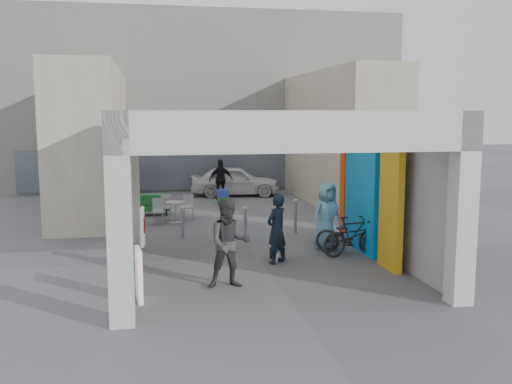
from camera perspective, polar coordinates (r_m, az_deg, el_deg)
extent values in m
plane|color=#58585D|center=(13.90, 0.14, -6.51)|extent=(90.00, 90.00, 0.00)
cube|color=#B9B9B4|center=(9.41, -13.50, -2.77)|extent=(0.40, 0.40, 3.50)
cube|color=#B9B9B4|center=(15.34, -12.34, 1.32)|extent=(0.40, 0.40, 3.50)
cube|color=#B9B9B4|center=(10.87, 19.96, -1.61)|extent=(0.40, 0.40, 3.50)
cube|color=#D8430C|center=(16.28, 9.28, 1.77)|extent=(0.40, 0.40, 3.50)
plane|color=silver|center=(12.37, -12.78, -0.23)|extent=(0.00, 6.40, 6.40)
plane|color=#A4A4A9|center=(13.51, 13.55, 0.42)|extent=(0.00, 6.40, 6.40)
cube|color=#0D84D5|center=(14.54, 10.52, -0.37)|extent=(0.15, 2.00, 2.80)
cube|color=gold|center=(12.90, 13.36, -1.50)|extent=(0.15, 1.00, 2.80)
plane|color=beige|center=(12.48, 1.00, 8.09)|extent=(6.40, 6.40, 0.00)
cube|color=#B9B9B4|center=(15.49, -1.25, 6.75)|extent=(6.40, 0.30, 0.70)
cube|color=#B9B9B4|center=(9.52, 4.64, 6.03)|extent=(6.40, 0.30, 0.70)
cube|color=white|center=(15.66, -1.35, 6.58)|extent=(4.20, 0.05, 0.55)
cube|color=silver|center=(27.35, -5.30, 8.99)|extent=(18.00, 4.00, 8.00)
cube|color=#515966|center=(25.43, -4.80, 2.31)|extent=(16.20, 0.06, 1.80)
cube|color=white|center=(25.21, -9.40, 6.29)|extent=(2.60, 0.06, 0.50)
cube|color=red|center=(25.52, -1.47, 6.41)|extent=(2.20, 0.06, 0.50)
cube|color=#BDB59D|center=(20.86, -16.05, 4.95)|extent=(2.00, 9.00, 5.00)
cube|color=#BDB59D|center=(21.90, 8.19, 5.30)|extent=(2.00, 9.00, 5.00)
cylinder|color=gray|center=(16.04, -7.40, -3.03)|extent=(0.09, 0.09, 0.87)
cylinder|color=gray|center=(15.96, -1.08, -3.07)|extent=(0.09, 0.09, 0.84)
cylinder|color=gray|center=(16.53, 3.97, -2.48)|extent=(0.09, 0.09, 0.97)
cube|color=white|center=(10.83, -11.63, -8.11)|extent=(0.15, 0.56, 1.00)
cube|color=red|center=(10.82, -11.42, -7.85)|extent=(0.09, 0.39, 0.40)
cube|color=white|center=(15.28, -11.29, -3.42)|extent=(0.11, 0.55, 1.00)
cube|color=red|center=(15.27, -11.15, -3.23)|extent=(0.06, 0.39, 0.40)
cylinder|color=#A8A8AD|center=(18.29, -8.06, -2.05)|extent=(0.05, 0.05, 0.65)
cylinder|color=#A8A8AD|center=(18.35, -8.04, -3.02)|extent=(0.40, 0.40, 0.02)
cylinder|color=#A8A8AD|center=(18.24, -8.08, -1.05)|extent=(0.63, 0.63, 0.05)
cube|color=#A8A8AD|center=(18.13, -9.74, -2.57)|extent=(0.34, 0.34, 0.41)
cube|color=#A8A8AD|center=(18.22, -9.78, -1.24)|extent=(0.34, 0.05, 0.41)
cube|color=#A8A8AD|center=(18.78, -6.74, -2.15)|extent=(0.34, 0.34, 0.41)
cube|color=#A8A8AD|center=(18.88, -6.79, -0.86)|extent=(0.34, 0.05, 0.41)
cube|color=#A8A8AD|center=(18.84, -8.95, -2.16)|extent=(0.34, 0.34, 0.41)
cube|color=#A8A8AD|center=(18.93, -8.99, -0.88)|extent=(0.34, 0.05, 0.41)
cube|color=black|center=(19.80, -10.22, -1.91)|extent=(1.06, 0.53, 0.27)
cube|color=#1A5C24|center=(19.64, -10.23, -1.59)|extent=(0.89, 0.31, 0.16)
cube|color=#1A5C24|center=(19.75, -10.25, -1.02)|extent=(0.89, 0.31, 0.16)
cube|color=#1A5C24|center=(19.85, -10.26, -0.46)|extent=(0.89, 0.31, 0.16)
cube|color=#1A5C24|center=(21.91, -3.32, -0.84)|extent=(0.48, 0.39, 0.28)
cube|color=#283F96|center=(21.87, -3.33, -0.11)|extent=(0.48, 0.39, 0.28)
cube|color=black|center=(13.66, 2.13, -6.22)|extent=(0.25, 0.34, 0.25)
cube|color=black|center=(13.49, 2.27, -5.57)|extent=(0.20, 0.17, 0.38)
cube|color=silver|center=(13.41, 2.35, -5.84)|extent=(0.16, 0.03, 0.36)
cylinder|color=silver|center=(13.44, 2.09, -6.36)|extent=(0.05, 0.05, 0.30)
cylinder|color=silver|center=(13.47, 2.58, -6.33)|extent=(0.05, 0.05, 0.30)
sphere|color=black|center=(13.41, 2.29, -4.62)|extent=(0.20, 0.20, 0.20)
cube|color=silver|center=(13.32, 2.39, -4.80)|extent=(0.08, 0.13, 0.06)
cone|color=black|center=(13.42, 2.03, -4.19)|extent=(0.07, 0.07, 0.08)
cone|color=black|center=(13.45, 2.47, -4.17)|extent=(0.07, 0.07, 0.08)
imported|color=black|center=(13.18, 2.07, -3.71)|extent=(0.70, 0.67, 1.61)
imported|color=#363638|center=(11.35, -2.66, -5.15)|extent=(0.87, 0.68, 1.79)
imported|color=#619BBD|center=(14.60, 7.09, -2.41)|extent=(0.98, 0.81, 1.73)
imported|color=black|center=(22.88, -3.53, 1.23)|extent=(0.97, 0.44, 1.63)
imported|color=black|center=(14.25, 9.42, -4.38)|extent=(1.81, 1.38, 0.91)
imported|color=black|center=(14.11, 9.61, -4.33)|extent=(1.71, 0.86, 0.99)
imported|color=silver|center=(24.06, -2.11, 1.14)|extent=(3.88, 1.95, 1.27)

